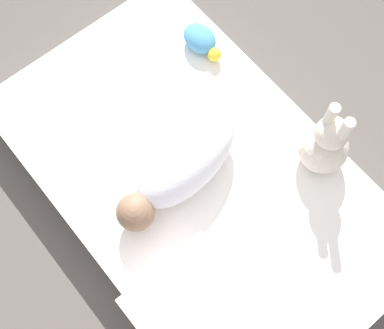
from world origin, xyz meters
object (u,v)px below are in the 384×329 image
object	(u,v)px
swaddled_baby	(182,162)
turtle_plush	(201,40)
pillow	(195,313)
bunny_plush	(325,144)

from	to	relation	value
swaddled_baby	turtle_plush	distance (m)	0.48
swaddled_baby	turtle_plush	xyz separation A→B (m)	(-0.32, 0.35, -0.05)
swaddled_baby	turtle_plush	size ratio (longest dim) A/B	2.97
swaddled_baby	turtle_plush	bearing A→B (deg)	-146.94
pillow	turtle_plush	bearing A→B (deg)	139.02
swaddled_baby	bunny_plush	bearing A→B (deg)	137.09
pillow	swaddled_baby	bearing A→B (deg)	145.70
pillow	bunny_plush	world-z (taller)	bunny_plush
turtle_plush	bunny_plush	bearing A→B (deg)	1.81
bunny_plush	turtle_plush	xyz separation A→B (m)	(-0.56, -0.02, -0.07)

